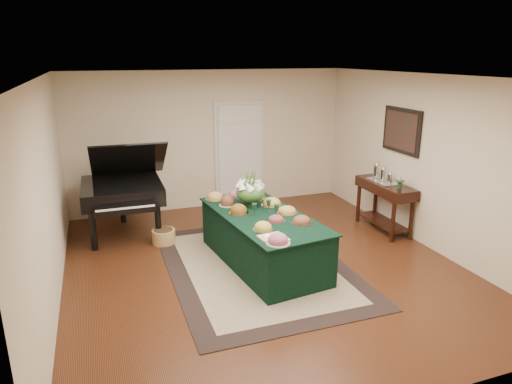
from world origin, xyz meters
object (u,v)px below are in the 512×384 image
object	(u,v)px
buffet_table	(263,239)
grand_piano	(123,190)
floral_centerpiece	(250,189)
mahogany_sideboard	(385,194)

from	to	relation	value
buffet_table	grand_piano	size ratio (longest dim) A/B	1.50
buffet_table	grand_piano	bearing A→B (deg)	134.28
floral_centerpiece	grand_piano	bearing A→B (deg)	141.27
buffet_table	grand_piano	world-z (taller)	grand_piano
floral_centerpiece	mahogany_sideboard	distance (m)	2.53
floral_centerpiece	grand_piano	distance (m)	2.29
grand_piano	mahogany_sideboard	world-z (taller)	grand_piano
buffet_table	floral_centerpiece	xyz separation A→B (m)	(-0.04, 0.44, 0.64)
buffet_table	grand_piano	distance (m)	2.64
buffet_table	floral_centerpiece	world-z (taller)	floral_centerpiece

